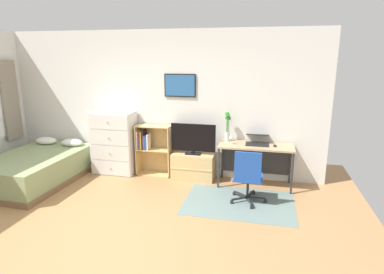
# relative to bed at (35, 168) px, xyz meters

# --- Properties ---
(ground_plane) EXTENTS (7.20, 7.20, 0.00)m
(ground_plane) POSITION_rel_bed_xyz_m (2.04, -1.38, -0.26)
(ground_plane) COLOR #A87A4C
(wall_back_with_posters) EXTENTS (6.12, 0.09, 2.70)m
(wall_back_with_posters) POSITION_rel_bed_xyz_m (2.04, 1.05, 1.09)
(wall_back_with_posters) COLOR silver
(wall_back_with_posters) RESTS_ON ground_plane
(area_rug) EXTENTS (1.70, 1.20, 0.01)m
(area_rug) POSITION_rel_bed_xyz_m (3.68, -0.06, -0.26)
(area_rug) COLOR slate
(area_rug) RESTS_ON ground_plane
(bed) EXTENTS (1.38, 2.01, 0.64)m
(bed) POSITION_rel_bed_xyz_m (0.00, 0.00, 0.00)
(bed) COLOR brown
(bed) RESTS_ON ground_plane
(dresser) EXTENTS (0.82, 0.46, 1.21)m
(dresser) POSITION_rel_bed_xyz_m (1.19, 0.78, 0.34)
(dresser) COLOR silver
(dresser) RESTS_ON ground_plane
(bookshelf) EXTENTS (0.66, 0.30, 0.97)m
(bookshelf) POSITION_rel_bed_xyz_m (1.91, 0.85, 0.28)
(bookshelf) COLOR tan
(bookshelf) RESTS_ON ground_plane
(tv_stand) EXTENTS (0.77, 0.41, 0.48)m
(tv_stand) POSITION_rel_bed_xyz_m (2.75, 0.79, -0.02)
(tv_stand) COLOR tan
(tv_stand) RESTS_ON ground_plane
(television) EXTENTS (0.82, 0.16, 0.56)m
(television) POSITION_rel_bed_xyz_m (2.75, 0.77, 0.50)
(television) COLOR black
(television) RESTS_ON tv_stand
(desk) EXTENTS (1.28, 0.55, 0.74)m
(desk) POSITION_rel_bed_xyz_m (3.88, 0.79, 0.34)
(desk) COLOR tan
(desk) RESTS_ON ground_plane
(office_chair) EXTENTS (0.56, 0.58, 0.86)m
(office_chair) POSITION_rel_bed_xyz_m (3.80, -0.05, 0.20)
(office_chair) COLOR #232326
(office_chair) RESTS_ON ground_plane
(laptop) EXTENTS (0.41, 0.44, 0.17)m
(laptop) POSITION_rel_bed_xyz_m (3.89, 0.83, 0.55)
(laptop) COLOR black
(laptop) RESTS_ON desk
(computer_mouse) EXTENTS (0.06, 0.10, 0.03)m
(computer_mouse) POSITION_rel_bed_xyz_m (4.19, 0.70, 0.49)
(computer_mouse) COLOR #262628
(computer_mouse) RESTS_ON desk
(bamboo_vase) EXTENTS (0.11, 0.11, 0.53)m
(bamboo_vase) POSITION_rel_bed_xyz_m (3.36, 0.88, 0.76)
(bamboo_vase) COLOR silver
(bamboo_vase) RESTS_ON desk
(wine_glass) EXTENTS (0.07, 0.07, 0.18)m
(wine_glass) POSITION_rel_bed_xyz_m (3.44, 0.68, 0.61)
(wine_glass) COLOR silver
(wine_glass) RESTS_ON desk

